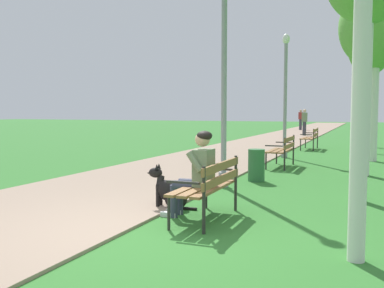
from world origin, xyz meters
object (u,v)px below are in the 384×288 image
(litter_bin, at_px, (256,165))
(pedestrian_further_distant, at_px, (301,120))
(park_bench_near, at_px, (209,184))
(lamp_post_mid, at_px, (285,94))
(person_seated_on_near_bench, at_px, (197,171))
(park_bench_mid, at_px, (283,148))
(park_bench_far, at_px, (311,137))
(pedestrian_distant, at_px, (304,122))
(dog_black, at_px, (170,192))
(lamp_post_near, at_px, (224,69))
(birch_tree_fifth, at_px, (377,31))
(birch_tree_fourth, at_px, (377,28))
(birch_tree_sixth, at_px, (370,46))

(litter_bin, relative_size, pedestrian_further_distant, 0.42)
(park_bench_near, height_order, pedestrian_further_distant, pedestrian_further_distant)
(lamp_post_mid, bearing_deg, person_seated_on_near_bench, -87.86)
(park_bench_mid, bearing_deg, park_bench_far, 89.81)
(pedestrian_distant, bearing_deg, litter_bin, -85.39)
(dog_black, bearing_deg, pedestrian_distant, 92.32)
(park_bench_near, distance_m, dog_black, 0.95)
(lamp_post_near, bearing_deg, lamp_post_mid, 88.87)
(park_bench_mid, xyz_separation_m, pedestrian_distant, (-1.54, 15.50, 0.33))
(birch_tree_fifth, bearing_deg, park_bench_near, -101.09)
(park_bench_mid, bearing_deg, birch_tree_fourth, 47.17)
(park_bench_near, xyz_separation_m, pedestrian_further_distant, (-3.06, 29.63, 0.33))
(park_bench_far, relative_size, person_seated_on_near_bench, 1.20)
(birch_tree_sixth, relative_size, pedestrian_further_distant, 3.40)
(birch_tree_fourth, bearing_deg, pedestrian_distant, 106.36)
(lamp_post_mid, bearing_deg, birch_tree_fifth, 42.74)
(dog_black, xyz_separation_m, birch_tree_sixth, (2.78, 14.07, 4.01))
(dog_black, distance_m, birch_tree_fifth, 11.94)
(birch_tree_fourth, xyz_separation_m, litter_bin, (-2.37, -5.08, -3.66))
(lamp_post_near, distance_m, litter_bin, 2.26)
(dog_black, bearing_deg, pedestrian_further_distant, 94.40)
(person_seated_on_near_bench, relative_size, lamp_post_near, 0.27)
(litter_bin, bearing_deg, person_seated_on_near_bench, -89.92)
(park_bench_near, height_order, person_seated_on_near_bench, person_seated_on_near_bench)
(park_bench_near, distance_m, litter_bin, 3.61)
(park_bench_near, xyz_separation_m, birch_tree_fourth, (2.15, 8.68, 3.50))
(park_bench_mid, xyz_separation_m, litter_bin, (-0.08, -2.62, -0.16))
(park_bench_mid, xyz_separation_m, dog_black, (-0.68, -5.78, -0.25))
(park_bench_near, bearing_deg, person_seated_on_near_bench, 166.97)
(park_bench_mid, relative_size, person_seated_on_near_bench, 1.20)
(person_seated_on_near_bench, distance_m, pedestrian_further_distant, 29.72)
(park_bench_far, bearing_deg, person_seated_on_near_bench, -90.46)
(person_seated_on_near_bench, height_order, birch_tree_sixth, birch_tree_sixth)
(birch_tree_fifth, height_order, litter_bin, birch_tree_fifth)
(pedestrian_distant, bearing_deg, birch_tree_sixth, -63.20)
(park_bench_far, relative_size, pedestrian_distant, 0.91)
(park_bench_near, bearing_deg, lamp_post_mid, 93.49)
(lamp_post_near, relative_size, pedestrian_further_distant, 2.76)
(park_bench_far, distance_m, dog_black, 11.75)
(person_seated_on_near_bench, relative_size, birch_tree_fourth, 0.24)
(park_bench_far, relative_size, dog_black, 1.80)
(birch_tree_fifth, height_order, pedestrian_distant, birch_tree_fifth)
(birch_tree_fifth, bearing_deg, lamp_post_mid, -137.26)
(park_bench_near, relative_size, pedestrian_distant, 0.91)
(park_bench_near, xyz_separation_m, park_bench_far, (-0.11, 12.16, 0.00))
(lamp_post_near, height_order, litter_bin, lamp_post_near)
(birch_tree_fifth, distance_m, pedestrian_further_distant, 19.44)
(person_seated_on_near_bench, distance_m, lamp_post_near, 3.12)
(dog_black, bearing_deg, park_bench_mid, 83.29)
(park_bench_far, height_order, person_seated_on_near_bench, person_seated_on_near_bench)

